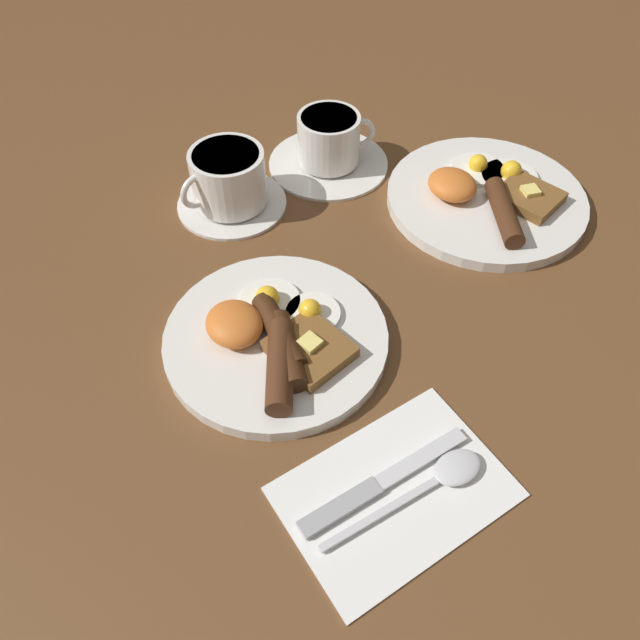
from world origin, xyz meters
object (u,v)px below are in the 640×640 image
knife (376,485)px  spoon (441,477)px  breakfast_plate_near (276,338)px  teacup_far (329,146)px  breakfast_plate_far (487,196)px  teacup_near (229,183)px

knife → spoon: spoon is taller
breakfast_plate_near → teacup_far: teacup_far is taller
breakfast_plate_near → knife: bearing=-3.2°
breakfast_plate_far → teacup_far: bearing=-146.3°
breakfast_plate_far → knife: bearing=-56.5°
knife → spoon: 0.06m
teacup_near → spoon: 0.45m
breakfast_plate_near → breakfast_plate_far: 0.36m
breakfast_plate_near → teacup_far: (-0.24, 0.23, 0.02)m
breakfast_plate_near → spoon: bearing=11.1°
teacup_near → teacup_far: (-0.00, 0.16, -0.01)m
teacup_far → knife: bearing=-29.4°
teacup_near → spoon: teacup_near is taller
teacup_near → knife: 0.43m
breakfast_plate_near → teacup_near: (-0.23, 0.07, 0.02)m
knife → breakfast_plate_near: bearing=88.6°
breakfast_plate_near → teacup_near: 0.25m
breakfast_plate_near → spoon: 0.22m
teacup_near → spoon: bearing=-3.8°
breakfast_plate_near → teacup_far: size_ratio=1.43×
teacup_near → knife: size_ratio=0.80×
teacup_far → spoon: (0.45, -0.19, -0.02)m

